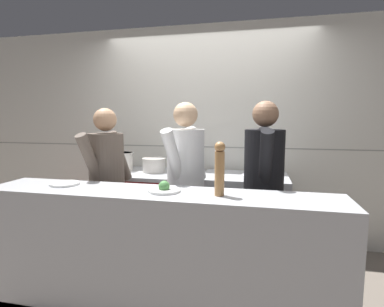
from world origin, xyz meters
The scene contains 15 objects.
ground_plane centered at (0.00, 0.00, 0.00)m, with size 14.00×14.00×0.00m, color #6B6056.
wall_back_tiled centered at (0.00, 1.29, 1.30)m, with size 8.00×0.06×2.60m.
oven_range centered at (-0.57, 0.89, 0.44)m, with size 1.11×0.71×0.88m.
prep_counter centered at (0.48, 0.89, 0.44)m, with size 0.92×0.65×0.88m.
pass_counter centered at (-0.09, -0.33, 0.48)m, with size 2.62×0.45×0.98m.
stock_pot centered at (-0.95, 0.93, 0.99)m, with size 0.23×0.23×0.22m.
sauce_pot centered at (-0.56, 0.92, 0.96)m, with size 0.27×0.27×0.16m.
braising_pot centered at (-0.17, 0.92, 0.96)m, with size 0.25×0.25×0.15m.
mixing_bowl_steel centered at (0.54, 0.92, 0.92)m, with size 0.21×0.21×0.08m.
plated_dish_main centered at (-0.87, -0.28, 0.98)m, with size 0.23×0.23×0.02m.
plated_dish_appetiser centered at (-0.03, -0.32, 1.00)m, with size 0.23×0.23×0.08m.
pepper_mill centered at (0.37, -0.34, 1.17)m, with size 0.07×0.07×0.37m.
chef_head_cook centered at (-0.76, 0.19, 0.89)m, with size 0.39×0.70×1.59m.
chef_sous centered at (-0.02, 0.25, 0.91)m, with size 0.41×0.71×1.64m.
chef_line centered at (0.67, 0.25, 0.91)m, with size 0.35×0.72×1.64m.
Camera 1 is at (0.62, -2.33, 1.50)m, focal length 28.00 mm.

